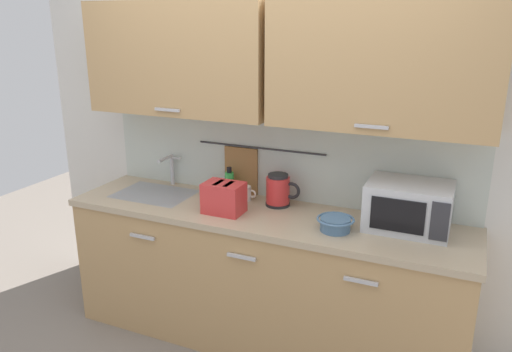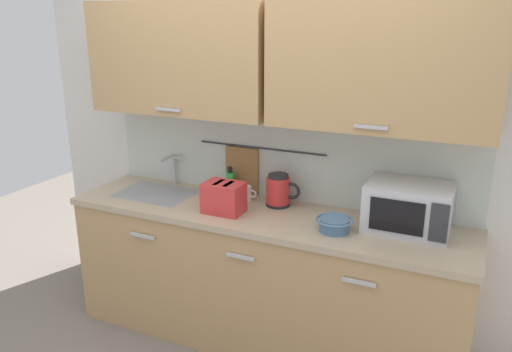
# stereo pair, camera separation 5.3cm
# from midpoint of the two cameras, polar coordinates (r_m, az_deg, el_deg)

# --- Properties ---
(counter_unit) EXTENTS (2.53, 0.64, 0.90)m
(counter_unit) POSITION_cam_midpoint_polar(r_m,az_deg,el_deg) (3.28, 0.11, -11.37)
(counter_unit) COLOR tan
(counter_unit) RESTS_ON ground
(back_wall_assembly) EXTENTS (3.70, 0.41, 2.50)m
(back_wall_assembly) POSITION_cam_midpoint_polar(r_m,az_deg,el_deg) (3.13, 2.03, 7.93)
(back_wall_assembly) COLOR silver
(back_wall_assembly) RESTS_ON ground
(sink_faucet) EXTENTS (0.09, 0.17, 0.22)m
(sink_faucet) POSITION_cam_midpoint_polar(r_m,az_deg,el_deg) (3.61, -10.15, 1.15)
(sink_faucet) COLOR #B2B5BA
(sink_faucet) RESTS_ON counter_unit
(microwave) EXTENTS (0.46, 0.35, 0.27)m
(microwave) POSITION_cam_midpoint_polar(r_m,az_deg,el_deg) (2.93, 16.49, -3.31)
(microwave) COLOR silver
(microwave) RESTS_ON counter_unit
(electric_kettle) EXTENTS (0.23, 0.16, 0.21)m
(electric_kettle) POSITION_cam_midpoint_polar(r_m,az_deg,el_deg) (3.18, 2.11, -1.65)
(electric_kettle) COLOR black
(electric_kettle) RESTS_ON counter_unit
(dish_soap_bottle) EXTENTS (0.06, 0.06, 0.20)m
(dish_soap_bottle) POSITION_cam_midpoint_polar(r_m,az_deg,el_deg) (3.37, -3.50, -0.79)
(dish_soap_bottle) COLOR green
(dish_soap_bottle) RESTS_ON counter_unit
(mug_near_sink) EXTENTS (0.12, 0.08, 0.09)m
(mug_near_sink) POSITION_cam_midpoint_polar(r_m,az_deg,el_deg) (3.32, -5.94, -1.84)
(mug_near_sink) COLOR red
(mug_near_sink) RESTS_ON counter_unit
(mixing_bowl) EXTENTS (0.21, 0.21, 0.08)m
(mixing_bowl) POSITION_cam_midpoint_polar(r_m,az_deg,el_deg) (2.85, 8.50, -5.35)
(mixing_bowl) COLOR #4C7093
(mixing_bowl) RESTS_ON counter_unit
(toaster) EXTENTS (0.26, 0.17, 0.19)m
(toaster) POSITION_cam_midpoint_polar(r_m,az_deg,el_deg) (3.07, -4.19, -2.48)
(toaster) COLOR red
(toaster) RESTS_ON counter_unit
(mug_by_kettle) EXTENTS (0.12, 0.08, 0.09)m
(mug_by_kettle) POSITION_cam_midpoint_polar(r_m,az_deg,el_deg) (3.29, -1.68, -1.97)
(mug_by_kettle) COLOR silver
(mug_by_kettle) RESTS_ON counter_unit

